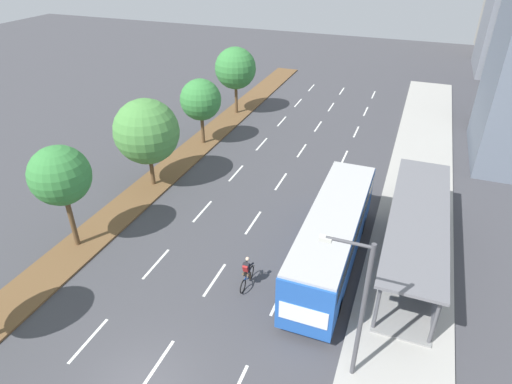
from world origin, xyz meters
name	(u,v)px	position (x,y,z in m)	size (l,w,h in m)	color
median_strip	(193,150)	(-8.30, 20.00, 0.06)	(2.60, 52.00, 0.12)	brown
sidewalk_right	(418,189)	(9.25, 20.00, 0.07)	(4.50, 52.00, 0.15)	#ADAAA3
lane_divider_left	(236,173)	(-3.50, 17.75, 0.00)	(0.14, 46.50, 0.01)	white
lane_divider_center	(281,181)	(0.00, 17.75, 0.00)	(0.14, 46.50, 0.01)	white
lane_divider_right	(329,190)	(3.50, 17.75, 0.00)	(0.14, 46.50, 0.01)	white
bus_shelter	(421,233)	(9.53, 12.04, 1.87)	(2.90, 12.39, 2.86)	gray
bus	(333,233)	(5.25, 10.14, 2.07)	(2.54, 11.29, 3.37)	#2356B2
cyclist	(247,273)	(1.70, 7.02, 0.79)	(0.46, 1.82, 1.71)	black
median_tree_second	(60,176)	(-8.52, 6.57, 4.55)	(3.18, 3.18, 6.04)	brown
median_tree_third	(147,132)	(-8.24, 14.06, 4.07)	(4.35, 4.35, 6.13)	brown
median_tree_fourth	(201,100)	(-8.11, 21.56, 3.84)	(3.31, 3.31, 5.38)	brown
median_tree_fifth	(235,68)	(-8.29, 29.05, 4.44)	(3.84, 3.84, 6.25)	brown
streetlight	(358,304)	(7.42, 3.69, 3.89)	(1.91, 0.24, 6.50)	#4C4C51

